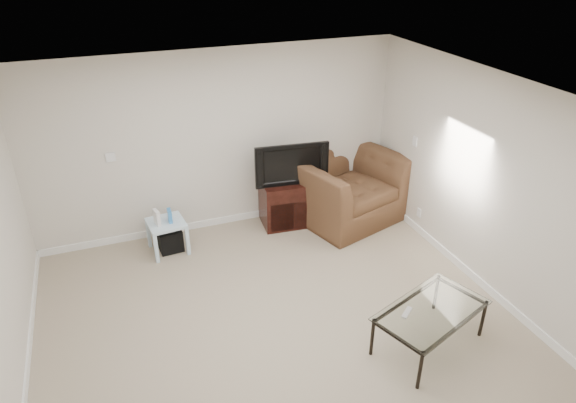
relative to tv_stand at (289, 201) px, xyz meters
name	(u,v)px	position (x,y,z in m)	size (l,w,h in m)	color
floor	(284,334)	(-0.90, -2.20, -0.33)	(5.00, 5.00, 0.00)	tan
ceiling	(283,105)	(-0.90, -2.20, 2.17)	(5.00, 5.00, 0.00)	white
wall_back	(219,142)	(-0.90, 0.30, 0.92)	(5.00, 0.02, 2.50)	silver
wall_right	(497,191)	(1.60, -2.20, 0.92)	(0.02, 5.00, 2.50)	silver
plate_back	(111,157)	(-2.30, 0.29, 0.92)	(0.12, 0.02, 0.12)	white
plate_right_switch	(415,141)	(1.59, -0.60, 0.92)	(0.02, 0.09, 0.13)	white
plate_right_outlet	(419,213)	(1.59, -0.90, -0.03)	(0.02, 0.08, 0.12)	white
tv_stand	(289,201)	(0.00, 0.00, 0.00)	(0.80, 0.55, 0.66)	black
dvd_player	(290,189)	(0.00, -0.04, 0.22)	(0.40, 0.28, 0.06)	black
television	(290,162)	(0.00, -0.03, 0.63)	(0.95, 0.19, 0.59)	black
side_table	(168,236)	(-1.77, -0.15, -0.11)	(0.46, 0.46, 0.44)	silver
subwoofer	(170,239)	(-1.74, -0.13, -0.18)	(0.30, 0.30, 0.30)	black
game_console	(157,218)	(-1.88, -0.18, 0.21)	(0.05, 0.15, 0.20)	white
game_case	(170,216)	(-1.71, -0.16, 0.19)	(0.05, 0.13, 0.17)	#337FCC
recliner	(347,178)	(0.82, -0.15, 0.30)	(1.46, 0.95, 1.27)	#523524
coffee_table	(429,327)	(0.42, -2.85, -0.11)	(1.15, 0.65, 0.45)	black
remote	(407,313)	(0.16, -2.81, 0.13)	(0.18, 0.05, 0.02)	#B2B2B7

